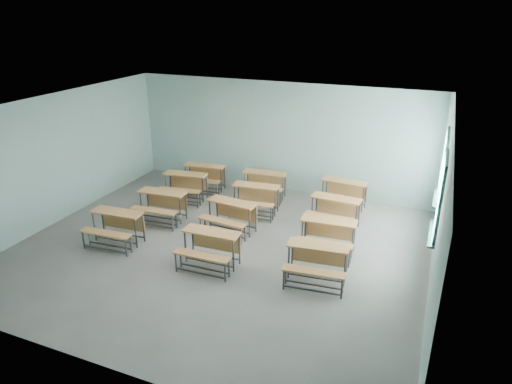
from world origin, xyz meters
TOP-DOWN VIEW (x-y plane):
  - room at (0.08, 0.03)m, footprint 9.04×8.04m
  - desk_unit_r0c0 at (-2.34, -0.68)m, footprint 1.27×0.89m
  - desk_unit_r0c1 at (0.14, -0.74)m, footprint 1.24×0.85m
  - desk_unit_r0c2 at (2.38, -0.46)m, footprint 1.30×0.94m
  - desk_unit_r1c0 at (-2.04, 0.75)m, footprint 1.27×0.90m
  - desk_unit_r1c1 at (-0.14, 0.85)m, footprint 1.30×0.94m
  - desk_unit_r1c2 at (2.30, 0.73)m, footprint 1.27×0.90m
  - desk_unit_r2c0 at (-2.19, 2.16)m, footprint 1.32×0.98m
  - desk_unit_r2c1 at (0.01, 2.07)m, footprint 1.30×0.93m
  - desk_unit_r2c2 at (2.14, 2.05)m, footprint 1.27×0.90m
  - desk_unit_r3c0 at (-2.03, 3.02)m, footprint 1.32×0.97m
  - desk_unit_r3c1 at (-0.15, 3.13)m, footprint 1.32×0.98m
  - desk_unit_r3c2 at (2.09, 3.29)m, footprint 1.29×0.92m

SIDE VIEW (x-z plane):
  - desk_unit_r0c0 at x=-2.34m, z-range 0.13..0.89m
  - desk_unit_r0c1 at x=0.14m, z-range 0.13..0.89m
  - desk_unit_r0c2 at x=2.38m, z-range 0.13..0.89m
  - desk_unit_r1c0 at x=-2.04m, z-range 0.13..0.89m
  - desk_unit_r1c1 at x=-0.14m, z-range 0.13..0.89m
  - desk_unit_r1c2 at x=2.30m, z-range 0.13..0.89m
  - desk_unit_r2c0 at x=-2.19m, z-range 0.13..0.89m
  - desk_unit_r2c1 at x=0.01m, z-range 0.13..0.89m
  - desk_unit_r2c2 at x=2.14m, z-range 0.13..0.89m
  - desk_unit_r3c0 at x=-2.03m, z-range 0.13..0.89m
  - desk_unit_r3c1 at x=-0.15m, z-range 0.13..0.89m
  - desk_unit_r3c2 at x=2.09m, z-range 0.13..0.89m
  - room at x=0.08m, z-range -0.02..3.22m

